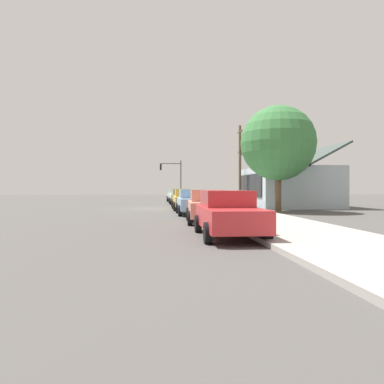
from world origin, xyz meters
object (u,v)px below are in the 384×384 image
Objects in this scene: car_seafoam at (176,195)px; car_ivory at (179,196)px; car_coral at (208,206)px; car_cherry at (228,213)px; utility_pole_wooden at (240,164)px; traffic_light_main at (173,174)px; car_skyblue at (192,202)px; shade_tree at (278,143)px; car_olive at (182,197)px; car_mustard at (186,199)px; fire_hydrant_red at (229,210)px.

car_seafoam and car_ivory have the same top height.
car_coral and car_cherry have the same top height.
car_ivory is 0.62× the size of utility_pole_wooden.
traffic_light_main is at bearing -158.47° from utility_pole_wooden.
traffic_light_main is (-25.66, -0.12, 2.68)m from car_skyblue.
car_olive is at bearing -144.20° from shade_tree.
car_coral is at bearing -2.22° from car_seafoam.
car_mustard is 16.06m from car_cherry.
car_ivory and car_mustard have the same top height.
traffic_light_main reaches higher than car_skyblue.
fire_hydrant_red is at bearing 10.10° from car_mustard.
car_ivory is 10.97m from car_mustard.
car_coral is 10.52m from shade_tree.
car_mustard is 10.63m from car_coral.
utility_pole_wooden reaches higher than shade_tree.
car_coral is 0.61× the size of shade_tree.
traffic_light_main is at bearing -178.93° from car_cherry.
car_mustard is at bearing -178.60° from car_cherry.
car_seafoam is 1.05× the size of car_skyblue.
car_seafoam is at bearing -151.58° from utility_pole_wooden.
car_ivory and car_coral have the same top height.
car_coral is at bearing -179.71° from car_cherry.
car_cherry is at bearing 3.05° from car_coral.
shade_tree reaches higher than car_skyblue.
car_seafoam and car_mustard have the same top height.
car_skyblue and car_coral have the same top height.
car_ivory is at bearing 179.82° from car_mustard.
utility_pole_wooden is at bearing 154.24° from car_skyblue.
traffic_light_main is 7.32× the size of fire_hydrant_red.
traffic_light_main is (-31.27, -0.33, 2.68)m from car_coral.
car_cherry is at bearing 0.28° from car_ivory.
traffic_light_main is 30.08m from fire_hydrant_red.
car_olive is 15.32m from traffic_light_main.
utility_pole_wooden is at bearing 138.82° from car_mustard.
car_skyblue is at bearing -71.53° from shade_tree.
utility_pole_wooden is 16.41m from fire_hydrant_red.
traffic_light_main reaches higher than car_cherry.
car_skyblue is 0.94× the size of car_cherry.
car_ivory is at bearing -179.15° from car_cherry.
car_cherry is at bearing 0.47° from traffic_light_main.
car_skyblue is at bearing -0.20° from car_ivory.
car_seafoam is 27.05m from car_coral.
car_skyblue is 0.88× the size of traffic_light_main.
utility_pole_wooden is (-9.24, -0.67, -0.85)m from shade_tree.
traffic_light_main is at bearing -164.98° from shade_tree.
car_seafoam and car_olive have the same top height.
car_coral is at bearing -17.48° from utility_pole_wooden.
car_skyblue is at bearing -174.50° from car_coral.
fire_hydrant_red is at bearing 169.31° from car_cherry.
car_coral is (16.18, 0.13, -0.00)m from car_olive.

